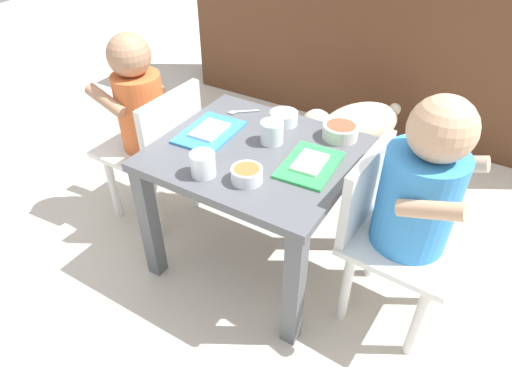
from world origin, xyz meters
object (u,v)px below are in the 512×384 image
(cereal_bowl_left_side, at_px, (340,131))
(veggie_bowl_far, at_px, (284,117))
(dog, at_px, (353,126))
(food_tray_right, at_px, (310,164))
(dining_table, at_px, (256,173))
(veggie_bowl_near, at_px, (247,174))
(spoon_by_left_tray, at_px, (240,112))
(food_tray_left, at_px, (210,132))
(water_cup_left, at_px, (203,165))
(seated_child_right, at_px, (415,194))
(water_cup_right, at_px, (272,133))
(seated_child_left, at_px, (144,113))

(cereal_bowl_left_side, bearing_deg, veggie_bowl_far, -176.26)
(dog, height_order, food_tray_right, food_tray_right)
(cereal_bowl_left_side, bearing_deg, dining_table, -133.47)
(food_tray_right, relative_size, veggie_bowl_far, 2.35)
(dining_table, xyz_separation_m, dog, (0.06, 0.66, -0.15))
(veggie_bowl_near, xyz_separation_m, spoon_by_left_tray, (-0.21, 0.30, -0.02))
(dining_table, height_order, dog, dining_table)
(dining_table, xyz_separation_m, food_tray_left, (-0.16, 0.01, 0.09))
(food_tray_left, bearing_deg, dining_table, -2.09)
(dog, xyz_separation_m, water_cup_left, (-0.11, -0.83, 0.25))
(veggie_bowl_far, bearing_deg, dining_table, -88.12)
(seated_child_right, xyz_separation_m, veggie_bowl_near, (-0.38, -0.15, 0.01))
(water_cup_left, bearing_deg, food_tray_left, 121.68)
(water_cup_right, bearing_deg, water_cup_left, -107.27)
(dining_table, xyz_separation_m, water_cup_right, (0.02, 0.06, 0.11))
(seated_child_right, xyz_separation_m, veggie_bowl_far, (-0.44, 0.15, 0.01))
(seated_child_left, relative_size, seated_child_right, 0.96)
(dining_table, height_order, food_tray_right, food_tray_right)
(veggie_bowl_near, distance_m, spoon_by_left_tray, 0.36)
(seated_child_right, xyz_separation_m, cereal_bowl_left_side, (-0.26, 0.16, 0.01))
(water_cup_right, height_order, veggie_bowl_near, water_cup_right)
(seated_child_right, xyz_separation_m, spoon_by_left_tray, (-0.59, 0.14, -0.00))
(water_cup_left, xyz_separation_m, veggie_bowl_far, (0.05, 0.34, -0.01))
(seated_child_right, xyz_separation_m, water_cup_right, (-0.42, 0.04, 0.02))
(food_tray_right, relative_size, cereal_bowl_left_side, 1.94)
(food_tray_right, distance_m, water_cup_left, 0.28)
(water_cup_right, relative_size, veggie_bowl_near, 0.82)
(dog, xyz_separation_m, water_cup_right, (-0.04, -0.60, 0.26))
(seated_child_left, height_order, dog, seated_child_left)
(dining_table, xyz_separation_m, cereal_bowl_left_side, (0.17, 0.18, 0.10))
(water_cup_left, bearing_deg, spoon_by_left_tray, 107.08)
(cereal_bowl_left_side, relative_size, veggie_bowl_near, 1.28)
(water_cup_right, bearing_deg, veggie_bowl_near, -78.71)
(seated_child_right, bearing_deg, food_tray_left, -178.70)
(food_tray_right, bearing_deg, spoon_by_left_tray, 154.01)
(seated_child_left, xyz_separation_m, food_tray_left, (0.27, -0.01, 0.02))
(food_tray_left, xyz_separation_m, veggie_bowl_far, (0.16, 0.16, 0.01))
(dining_table, height_order, water_cup_right, water_cup_right)
(seated_child_right, relative_size, food_tray_left, 3.29)
(veggie_bowl_near, bearing_deg, food_tray_left, 147.07)
(food_tray_left, xyz_separation_m, spoon_by_left_tray, (0.01, 0.16, -0.00))
(dog, distance_m, veggie_bowl_far, 0.55)
(veggie_bowl_near, bearing_deg, seated_child_left, 162.92)
(dog, distance_m, veggie_bowl_near, 0.83)
(dining_table, relative_size, food_tray_right, 2.74)
(food_tray_right, height_order, spoon_by_left_tray, food_tray_right)
(cereal_bowl_left_side, bearing_deg, spoon_by_left_tray, -176.35)
(food_tray_right, height_order, cereal_bowl_left_side, cereal_bowl_left_side)
(water_cup_left, height_order, veggie_bowl_near, water_cup_left)
(seated_child_left, distance_m, food_tray_right, 0.59)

